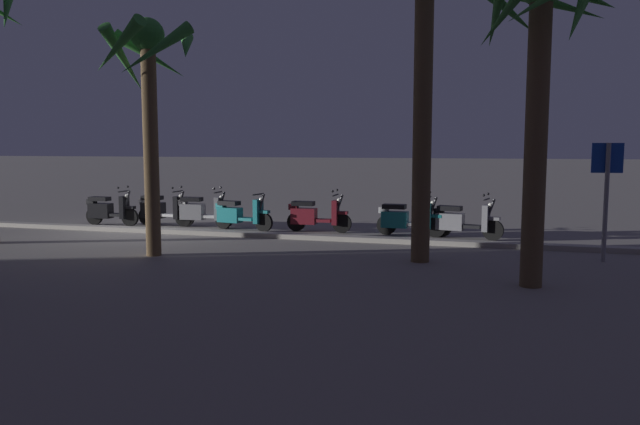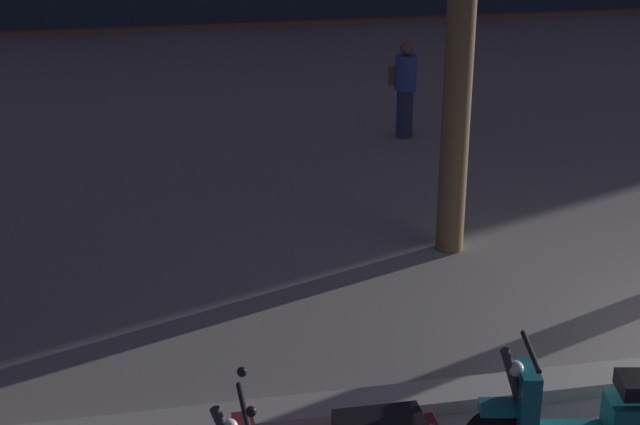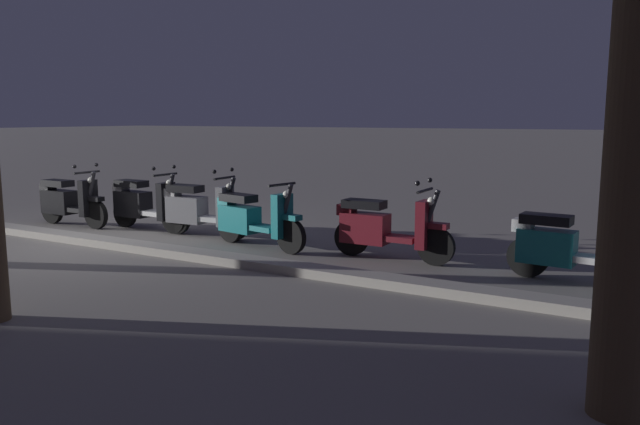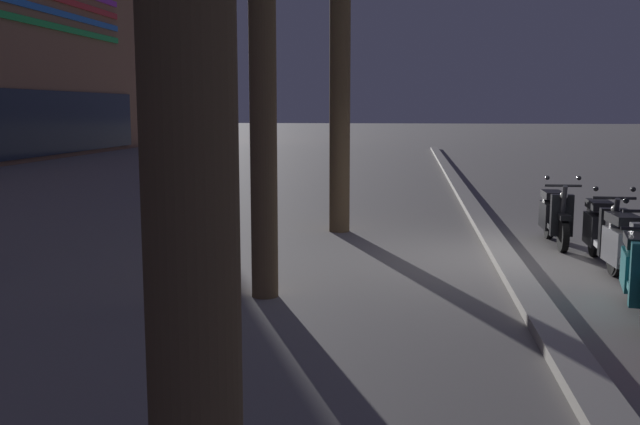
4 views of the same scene
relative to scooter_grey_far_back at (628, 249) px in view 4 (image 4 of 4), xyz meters
The scene contains 5 objects.
ground_plane 1.81m from the scooter_grey_far_back, 43.95° to the left, with size 200.00×200.00×0.00m, color gray.
curb_strip 1.90m from the scooter_grey_far_back, 47.25° to the left, with size 60.00×0.36×0.12m, color #ADA89E.
scooter_grey_far_back is the anchor object (origin of this frame).
scooter_black_lead_nearest 1.29m from the scooter_grey_far_back, ahead, with size 1.76×0.56×1.17m.
scooter_black_last_in_row 2.84m from the scooter_grey_far_back, ahead, with size 1.73×0.56×1.17m.
Camera 4 is at (-10.63, 1.58, 2.22)m, focal length 40.57 mm.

